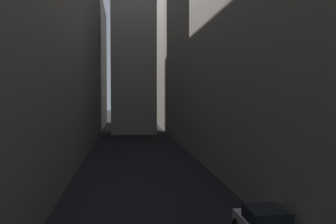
{
  "coord_description": "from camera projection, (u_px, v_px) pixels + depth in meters",
  "views": [
    {
      "loc": [
        -1.56,
        7.07,
        6.32
      ],
      "look_at": [
        0.0,
        21.8,
        5.71
      ],
      "focal_mm": 44.35,
      "sensor_mm": 36.0,
      "label": 1
    }
  ],
  "objects": [
    {
      "name": "ground_plane",
      "position": [
        140.0,
        159.0,
        41.1
      ],
      "size": [
        264.0,
        264.0,
        0.0
      ],
      "primitive_type": "plane",
      "color": "black"
    },
    {
      "name": "building_block_right",
      "position": [
        261.0,
        33.0,
        43.92
      ],
      "size": [
        14.91,
        108.0,
        25.87
      ],
      "primitive_type": "cube",
      "color": "gray",
      "rests_on": "ground"
    },
    {
      "name": "building_block_left",
      "position": [
        5.0,
        36.0,
        41.18
      ],
      "size": [
        15.59,
        108.0,
        24.39
      ],
      "primitive_type": "cube",
      "color": "slate",
      "rests_on": "ground"
    }
  ]
}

